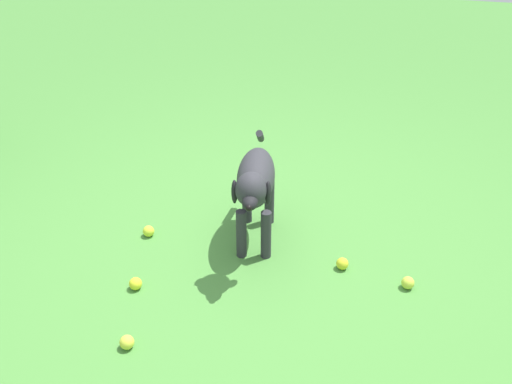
% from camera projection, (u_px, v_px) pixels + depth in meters
% --- Properties ---
extents(ground, '(14.00, 14.00, 0.00)m').
position_uv_depth(ground, '(262.00, 255.00, 3.17)').
color(ground, '#478438').
extents(dog, '(0.31, 0.87, 0.60)m').
position_uv_depth(dog, '(255.00, 183.00, 3.07)').
color(dog, '#2D2D33').
rests_on(dog, ground).
extents(tennis_ball_0, '(0.07, 0.07, 0.07)m').
position_uv_depth(tennis_ball_0, '(342.00, 263.00, 3.06)').
color(tennis_ball_0, '#C8D129').
rests_on(tennis_ball_0, ground).
extents(tennis_ball_1, '(0.07, 0.07, 0.07)m').
position_uv_depth(tennis_ball_1, '(127.00, 342.00, 2.56)').
color(tennis_ball_1, '#D0D73E').
rests_on(tennis_ball_1, ground).
extents(tennis_ball_2, '(0.07, 0.07, 0.07)m').
position_uv_depth(tennis_ball_2, '(136.00, 284.00, 2.91)').
color(tennis_ball_2, yellow).
rests_on(tennis_ball_2, ground).
extents(tennis_ball_3, '(0.07, 0.07, 0.07)m').
position_uv_depth(tennis_ball_3, '(408.00, 283.00, 2.92)').
color(tennis_ball_3, '#BFD73E').
rests_on(tennis_ball_3, ground).
extents(tennis_ball_4, '(0.07, 0.07, 0.07)m').
position_uv_depth(tennis_ball_4, '(149.00, 231.00, 3.32)').
color(tennis_ball_4, '#C9DF33').
rests_on(tennis_ball_4, ground).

